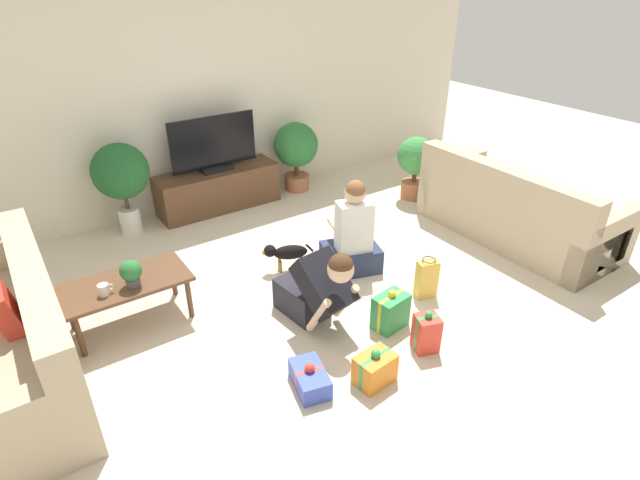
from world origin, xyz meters
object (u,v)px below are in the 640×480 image
object	(u,v)px
person_sitting	(352,238)
potted_plant_back_left	(121,175)
gift_box_d	(375,369)
potted_plant_corner_right	(416,161)
sofa_right	(515,211)
gift_bag_a	(427,279)
mug	(104,290)
gift_box_b	(426,333)
person_kneeling	(317,288)
tabletop_plant	(131,272)
potted_plant_back_right	(296,149)
coffee_table	(126,286)
tv_console	(218,189)
dog	(286,253)
gift_box_a	(390,311)
gift_box_c	(310,378)
tv	(214,147)

from	to	relation	value
person_sitting	potted_plant_back_left	bearing A→B (deg)	-34.50
gift_box_d	potted_plant_corner_right	bearing A→B (deg)	41.79
sofa_right	gift_bag_a	size ratio (longest dim) A/B	5.33
person_sitting	mug	size ratio (longest dim) A/B	7.84
potted_plant_corner_right	gift_box_b	size ratio (longest dim) A/B	2.21
potted_plant_back_left	mug	size ratio (longest dim) A/B	8.43
person_sitting	gift_bag_a	bearing A→B (deg)	128.04
person_kneeling	person_sitting	size ratio (longest dim) A/B	0.85
mug	tabletop_plant	size ratio (longest dim) A/B	0.54
sofa_right	potted_plant_back_right	size ratio (longest dim) A/B	2.30
sofa_right	potted_plant_back_right	distance (m)	2.72
coffee_table	potted_plant_corner_right	world-z (taller)	potted_plant_corner_right
potted_plant_back_left	person_sitting	size ratio (longest dim) A/B	1.07
tv_console	gift_box_d	size ratio (longest dim) A/B	4.89
person_kneeling	dog	size ratio (longest dim) A/B	1.74
gift_box_a	gift_box_d	bearing A→B (deg)	-140.92
gift_box_c	coffee_table	bearing A→B (deg)	119.66
potted_plant_back_right	gift_box_c	size ratio (longest dim) A/B	2.28
sofa_right	tv_console	size ratio (longest dim) A/B	1.41
coffee_table	potted_plant_back_right	xyz separation A→B (m)	(2.60, 1.60, 0.19)
person_sitting	mug	xyz separation A→B (m)	(-2.16, 0.27, 0.11)
tv_console	potted_plant_corner_right	size ratio (longest dim) A/B	1.85
gift_box_c	potted_plant_corner_right	bearing A→B (deg)	34.69
potted_plant_back_right	dog	bearing A→B (deg)	-124.94
gift_bag_a	person_kneeling	bearing A→B (deg)	167.14
sofa_right	tabletop_plant	size ratio (longest dim) A/B	9.13
tv	gift_box_c	size ratio (longest dim) A/B	2.66
potted_plant_corner_right	gift_bag_a	bearing A→B (deg)	-130.64
gift_box_c	tabletop_plant	size ratio (longest dim) A/B	1.74
potted_plant_back_right	gift_box_a	distance (m)	2.99
coffee_table	potted_plant_corner_right	bearing A→B (deg)	8.59
gift_bag_a	dog	bearing A→B (deg)	126.77
tv_console	gift_bag_a	world-z (taller)	tv_console
sofa_right	potted_plant_corner_right	size ratio (longest dim) A/B	2.61
gift_box_c	gift_bag_a	bearing A→B (deg)	13.02
tv_console	mug	bearing A→B (deg)	-134.17
tv_console	tabletop_plant	xyz separation A→B (m)	(-1.48, -1.75, 0.29)
tabletop_plant	gift_box_b	bearing A→B (deg)	-40.94
tabletop_plant	mug	bearing A→B (deg)	179.49
potted_plant_corner_right	mug	bearing A→B (deg)	-170.38
tv	person_kneeling	bearing A→B (deg)	-96.12
person_kneeling	person_sitting	bearing A→B (deg)	27.49
dog	tabletop_plant	distance (m)	1.46
gift_box_b	gift_box_d	distance (m)	0.55
tv	mug	distance (m)	2.46
person_sitting	gift_bag_a	xyz separation A→B (m)	(0.27, -0.73, -0.16)
gift_box_c	mug	size ratio (longest dim) A/B	3.23
potted_plant_back_right	person_sitting	xyz separation A→B (m)	(-0.61, -1.97, -0.21)
dog	gift_box_b	world-z (taller)	gift_box_b
potted_plant_back_right	potted_plant_back_left	xyz separation A→B (m)	(-2.14, 0.00, 0.13)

